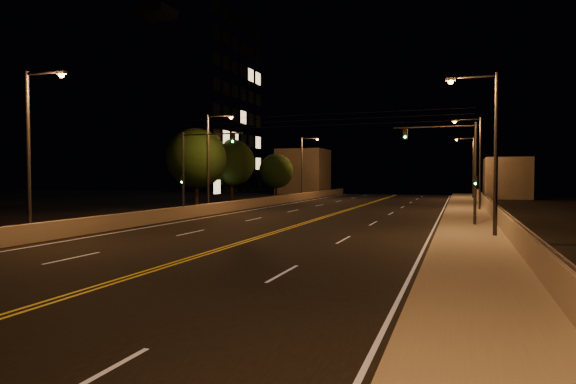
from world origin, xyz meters
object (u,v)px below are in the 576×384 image
(streetlight_3, at_px, (471,163))
(streetlight_1, at_px, (490,143))
(streetlight_4, at_px, (33,143))
(tree_1, at_px, (231,163))
(traffic_signal_left, at_px, (194,165))
(tree_2, at_px, (276,171))
(streetlight_2, at_px, (477,157))
(streetlight_6, at_px, (304,163))
(traffic_signal_right, at_px, (459,163))
(building_tower, at_px, (158,109))
(streetlight_5, at_px, (211,156))
(tree_0, at_px, (196,158))

(streetlight_3, bearing_deg, streetlight_1, -90.00)
(streetlight_4, height_order, tree_1, streetlight_4)
(traffic_signal_left, xyz_separation_m, tree_2, (-4.08, 27.78, -0.24))
(streetlight_2, distance_m, streetlight_4, 35.15)
(streetlight_3, distance_m, tree_2, 26.38)
(traffic_signal_left, bearing_deg, tree_2, 98.36)
(streetlight_2, relative_size, streetlight_6, 1.00)
(traffic_signal_right, bearing_deg, building_tower, 148.57)
(streetlight_1, height_order, streetlight_5, same)
(traffic_signal_left, distance_m, building_tower, 31.40)
(streetlight_2, height_order, streetlight_3, same)
(building_tower, relative_size, tree_1, 3.33)
(traffic_signal_right, height_order, tree_1, tree_1)
(streetlight_4, height_order, building_tower, building_tower)
(streetlight_1, relative_size, streetlight_6, 1.00)
(streetlight_4, distance_m, traffic_signal_right, 24.15)
(streetlight_1, xyz_separation_m, building_tower, (-39.69, 28.91, 7.32))
(streetlight_1, relative_size, streetlight_3, 1.00)
(streetlight_1, distance_m, streetlight_3, 43.20)
(streetlight_3, height_order, streetlight_5, same)
(streetlight_5, bearing_deg, streetlight_1, -25.32)
(traffic_signal_left, bearing_deg, tree_0, 119.49)
(streetlight_2, height_order, streetlight_6, same)
(streetlight_1, relative_size, streetlight_4, 1.00)
(building_tower, bearing_deg, traffic_signal_left, -50.38)
(streetlight_4, distance_m, traffic_signal_left, 13.65)
(streetlight_5, height_order, tree_0, streetlight_5)
(streetlight_5, bearing_deg, streetlight_4, -90.00)
(streetlight_6, relative_size, tree_1, 1.10)
(streetlight_6, bearing_deg, tree_0, -101.07)
(traffic_signal_right, bearing_deg, tree_1, 141.41)
(traffic_signal_left, distance_m, tree_0, 10.62)
(streetlight_5, xyz_separation_m, tree_1, (-6.12, 16.23, -0.08))
(streetlight_2, distance_m, building_tower, 41.37)
(traffic_signal_right, height_order, traffic_signal_left, same)
(streetlight_5, bearing_deg, streetlight_2, 24.42)
(traffic_signal_right, bearing_deg, streetlight_3, 87.79)
(streetlight_1, height_order, tree_0, streetlight_1)
(streetlight_5, bearing_deg, tree_2, 97.43)
(streetlight_6, bearing_deg, traffic_signal_left, -88.02)
(building_tower, bearing_deg, streetlight_5, -45.77)
(streetlight_2, xyz_separation_m, streetlight_3, (0.00, 23.36, 0.00))
(streetlight_5, xyz_separation_m, streetlight_6, (0.00, 25.88, 0.00))
(tree_0, relative_size, tree_2, 1.28)
(streetlight_1, distance_m, streetlight_6, 41.89)
(streetlight_2, xyz_separation_m, traffic_signal_left, (-20.35, -14.30, -0.81))
(tree_0, bearing_deg, streetlight_6, 78.93)
(tree_2, bearing_deg, traffic_signal_left, -81.64)
(streetlight_2, height_order, streetlight_4, same)
(streetlight_6, xyz_separation_m, tree_1, (-6.12, -9.65, -0.08))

